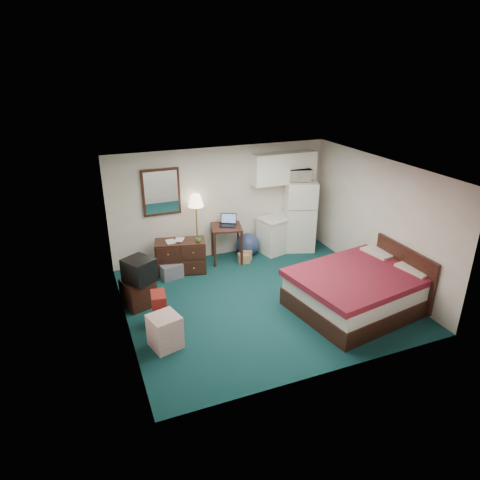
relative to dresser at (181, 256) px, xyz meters
name	(u,v)px	position (x,y,z in m)	size (l,w,h in m)	color
floor	(262,299)	(1.14, -1.69, -0.36)	(5.00, 4.50, 0.01)	#104042
ceiling	(265,170)	(1.14, -1.69, 2.14)	(5.00, 4.50, 0.01)	beige
walls	(263,238)	(1.14, -1.69, 0.89)	(5.01, 4.51, 2.50)	beige
mirror	(161,192)	(-0.21, 0.53, 1.29)	(0.80, 0.06, 1.00)	white
upper_cabinets	(284,168)	(2.59, 0.38, 1.59)	(1.50, 0.35, 0.70)	white
headboard	(403,272)	(3.60, -2.62, 0.19)	(0.06, 1.56, 1.00)	black
dresser	(181,256)	(0.00, 0.00, 0.00)	(1.05, 0.48, 0.71)	black
floor_lamp	(197,229)	(0.48, 0.36, 0.43)	(0.34, 0.34, 1.57)	gold
desk	(227,243)	(1.11, 0.17, 0.05)	(0.65, 0.65, 0.82)	black
exercise_ball	(248,244)	(1.66, 0.26, -0.09)	(0.53, 0.53, 0.53)	navy
kitchen_counter	(276,235)	(2.35, 0.22, 0.05)	(0.74, 0.56, 0.81)	white
fridge	(299,215)	(2.94, 0.19, 0.47)	(0.68, 0.68, 1.66)	white
bed	(358,291)	(2.62, -2.62, 0.00)	(2.23, 1.74, 0.71)	maroon
tv_stand	(138,293)	(-1.07, -1.03, -0.11)	(0.50, 0.54, 0.50)	black
suitcase	(159,309)	(-0.84, -1.83, -0.05)	(0.24, 0.38, 0.61)	maroon
retail_box	(165,331)	(-0.89, -2.45, -0.08)	(0.44, 0.44, 0.55)	white
file_bin	(171,271)	(-0.26, -0.18, -0.20)	(0.44, 0.33, 0.31)	slate
cardboard_box_a	(244,258)	(1.41, -0.09, -0.25)	(0.24, 0.21, 0.21)	#9E7B5C
cardboard_box_b	(247,254)	(1.54, 0.05, -0.24)	(0.20, 0.23, 0.23)	#9E7B5C
laptop	(228,221)	(1.14, 0.19, 0.59)	(0.35, 0.29, 0.24)	black
crt_tv	(139,270)	(-1.02, -1.05, 0.36)	(0.47, 0.51, 0.43)	black
microwave	(300,174)	(2.90, 0.21, 1.47)	(0.50, 0.28, 0.34)	white
book_a	(166,237)	(-0.28, 0.01, 0.48)	(0.18, 0.02, 0.25)	#9E7B5C
book_b	(175,235)	(-0.08, 0.08, 0.48)	(0.18, 0.02, 0.24)	#9E7B5C
mug	(198,239)	(0.35, -0.19, 0.42)	(0.12, 0.09, 0.12)	#427C34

